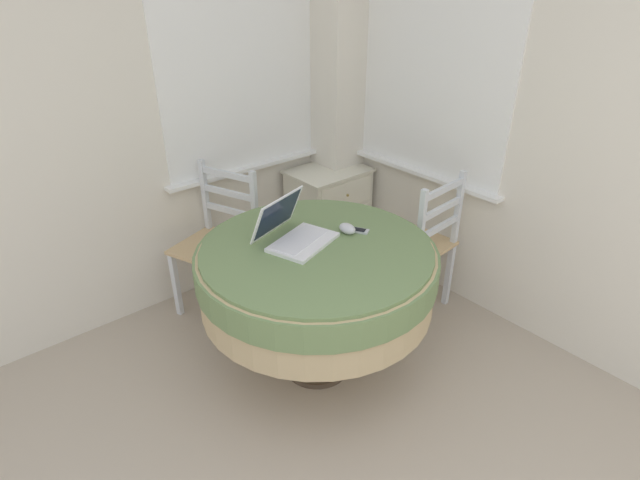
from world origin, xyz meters
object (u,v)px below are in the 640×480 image
Objects in this scene: corner_cabinet at (328,213)px; laptop at (294,232)px; dining_chair_near_right_window at (418,246)px; dining_chair_near_back_window at (219,244)px; cell_phone at (358,230)px; round_dining_table at (317,272)px; computer_mouse at (347,229)px.

laptop is at bearing -139.58° from corner_cabinet.
dining_chair_near_right_window is 0.88m from corner_cabinet.
laptop is 0.45× the size of dining_chair_near_back_window.
laptop is 3.46× the size of cell_phone.
round_dining_table is 2.89× the size of laptop.
round_dining_table is at bearing -69.32° from laptop.
dining_chair_near_back_window reaches higher than corner_cabinet.
dining_chair_near_back_window is 1.35× the size of corner_cabinet.
cell_phone is 0.64m from dining_chair_near_right_window.
corner_cabinet is (0.60, 0.91, -0.42)m from cell_phone.
laptop is 0.79m from dining_chair_near_back_window.
laptop reaches higher than computer_mouse.
cell_phone is at bearing -123.50° from corner_cabinet.
computer_mouse is 0.93m from dining_chair_near_back_window.
computer_mouse is at bearing -70.16° from dining_chair_near_back_window.
cell_phone is at bearing -176.44° from dining_chair_near_right_window.
dining_chair_near_back_window is at bearing 112.69° from cell_phone.
cell_phone is (0.06, -0.02, -0.02)m from computer_mouse.
dining_chair_near_back_window is at bearing -175.94° from corner_cabinet.
dining_chair_near_back_window is at bearing 138.39° from dining_chair_near_right_window.
computer_mouse reaches higher than round_dining_table.
laptop is at bearing 157.36° from cell_phone.
dining_chair_near_right_window is at bearing 1.58° from round_dining_table.
computer_mouse is 1.19m from corner_cabinet.
laptop is at bearing 110.68° from round_dining_table.
round_dining_table is 9.98× the size of cell_phone.
round_dining_table reaches higher than corner_cabinet.
computer_mouse is at bearing -178.78° from dining_chair_near_right_window.
round_dining_table is 1.29× the size of dining_chair_near_back_window.
round_dining_table is 1.29× the size of dining_chair_near_right_window.
cell_phone is 0.17× the size of corner_cabinet.
corner_cabinet is at bearing 4.06° from dining_chair_near_back_window.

